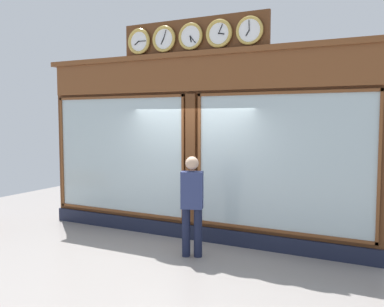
# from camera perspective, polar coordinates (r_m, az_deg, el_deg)

# --- Properties ---
(ground_plane) EXTENTS (14.00, 14.00, 0.00)m
(ground_plane) POSITION_cam_1_polar(r_m,az_deg,el_deg) (6.11, -12.83, -17.67)
(ground_plane) COLOR gray
(shop_facade) EXTENTS (6.91, 0.42, 4.16)m
(shop_facade) POSITION_cam_1_polar(r_m,az_deg,el_deg) (8.11, 0.40, 1.29)
(shop_facade) COLOR #5B3319
(shop_facade) RESTS_ON ground_plane
(pedestrian) EXTENTS (0.41, 0.33, 1.69)m
(pedestrian) POSITION_cam_1_polar(r_m,az_deg,el_deg) (7.10, 0.01, -6.52)
(pedestrian) COLOR #191E38
(pedestrian) RESTS_ON ground_plane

